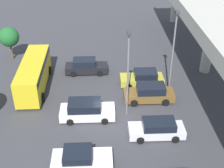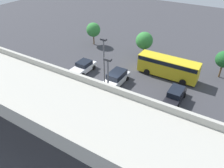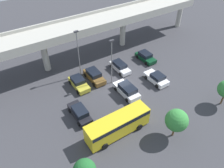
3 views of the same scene
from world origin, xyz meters
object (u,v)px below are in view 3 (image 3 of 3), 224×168
at_px(parked_car_4, 120,67).
at_px(lamp_post_near_aisle, 112,59).
at_px(parked_car_3, 127,90).
at_px(parked_car_2, 94,76).
at_px(parked_car_5, 156,78).
at_px(tree_front_centre, 177,120).
at_px(parked_car_0, 80,113).
at_px(parked_car_1, 79,83).
at_px(lamp_post_mid_lot, 78,51).
at_px(shuttle_bus, 118,124).
at_px(parked_car_6, 145,57).

xyz_separation_m(parked_car_4, lamp_post_near_aisle, (-3.19, -2.23, 3.96)).
height_order(parked_car_3, lamp_post_near_aisle, lamp_post_near_aisle).
distance_m(parked_car_2, parked_car_5, 10.48).
height_order(parked_car_5, tree_front_centre, tree_front_centre).
distance_m(parked_car_0, parked_car_3, 8.32).
bearing_deg(parked_car_4, tree_front_centre, -8.81).
distance_m(parked_car_4, parked_car_5, 6.91).
height_order(parked_car_4, tree_front_centre, tree_front_centre).
xyz_separation_m(parked_car_1, parked_car_4, (8.23, 0.14, -0.02)).
relative_size(parked_car_3, lamp_post_mid_lot, 0.57).
distance_m(lamp_post_near_aisle, tree_front_centre, 13.51).
bearing_deg(parked_car_0, lamp_post_near_aisle, -63.50).
xyz_separation_m(parked_car_4, parked_car_5, (3.23, -6.11, 0.01)).
bearing_deg(parked_car_4, parked_car_5, 27.85).
xyz_separation_m(parked_car_5, shuttle_bus, (-11.42, -5.25, 0.98)).
bearing_deg(lamp_post_mid_lot, parked_car_2, -57.23).
relative_size(parked_car_5, parked_car_6, 1.01).
bearing_deg(parked_car_0, parked_car_6, -70.06).
relative_size(parked_car_3, tree_front_centre, 1.13).
bearing_deg(parked_car_5, parked_car_3, 87.73).
relative_size(parked_car_1, parked_car_2, 0.93).
bearing_deg(parked_car_6, parked_car_2, -90.45).
distance_m(parked_car_3, shuttle_bus, 7.79).
bearing_deg(parked_car_0, parked_car_2, -43.02).
bearing_deg(parked_car_5, parked_car_1, 62.48).
xyz_separation_m(parked_car_2, lamp_post_mid_lot, (-1.43, 2.22, 4.11)).
distance_m(shuttle_bus, tree_front_centre, 7.26).
bearing_deg(lamp_post_mid_lot, parked_car_4, -19.33).
height_order(parked_car_0, parked_car_5, parked_car_0).
height_order(parked_car_0, parked_car_1, parked_car_0).
bearing_deg(parked_car_1, shuttle_bus, 0.20).
xyz_separation_m(lamp_post_near_aisle, tree_front_centre, (0.77, -13.36, -1.80)).
distance_m(parked_car_1, parked_car_6, 14.20).
distance_m(parked_car_2, parked_car_3, 6.47).
xyz_separation_m(shuttle_bus, tree_front_centre, (5.77, -4.24, 1.16)).
xyz_separation_m(parked_car_5, parked_car_6, (2.74, 6.13, -0.02)).
bearing_deg(parked_car_0, lamp_post_mid_lot, -27.50).
bearing_deg(parked_car_5, tree_front_centre, 149.25).
relative_size(parked_car_0, parked_car_4, 1.02).
distance_m(parked_car_1, parked_car_2, 3.03).
bearing_deg(tree_front_centre, parked_car_5, 59.25).
bearing_deg(parked_car_6, tree_front_centre, -28.24).
bearing_deg(shuttle_bus, parked_car_5, 24.69).
relative_size(lamp_post_near_aisle, tree_front_centre, 1.85).
relative_size(parked_car_6, shuttle_bus, 0.50).
bearing_deg(parked_car_2, lamp_post_near_aisle, 40.77).
bearing_deg(parked_car_1, parked_car_6, 90.65).
relative_size(parked_car_6, lamp_post_near_aisle, 0.55).
xyz_separation_m(parked_car_0, parked_car_3, (8.31, 0.28, 0.04)).
bearing_deg(parked_car_1, lamp_post_mid_lot, 147.12).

